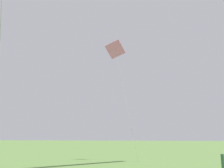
% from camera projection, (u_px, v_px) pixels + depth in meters
% --- Properties ---
extents(small_kite_triangle_green, '(2.92, 1.80, 8.78)m').
position_uv_depth(small_kite_triangle_green, '(116.00, 52.00, 19.20)').
color(small_kite_triangle_green, pink).
rests_on(small_kite_triangle_green, ground).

